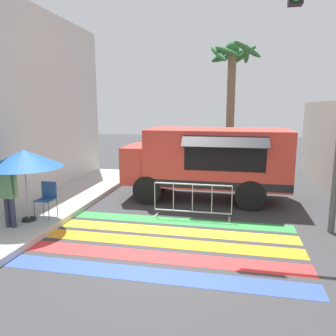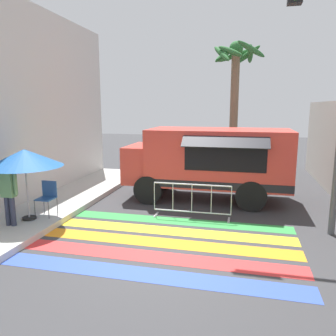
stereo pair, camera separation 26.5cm
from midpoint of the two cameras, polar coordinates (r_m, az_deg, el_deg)
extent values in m
plane|color=#38383A|center=(7.59, -0.99, -13.86)|extent=(60.00, 60.00, 0.00)
cube|color=#334FB2|center=(6.58, -3.64, -17.93)|extent=(6.40, 0.56, 0.01)
cube|color=red|center=(7.23, -1.83, -15.15)|extent=(6.40, 0.56, 0.01)
cube|color=orange|center=(7.90, -0.37, -12.83)|extent=(6.40, 0.56, 0.01)
cube|color=yellow|center=(8.58, 0.85, -10.87)|extent=(6.40, 0.56, 0.01)
cube|color=green|center=(9.28, 1.87, -9.19)|extent=(6.40, 0.56, 0.01)
cube|color=#D13D33|center=(11.13, 9.47, 1.94)|extent=(4.63, 2.19, 1.85)
cube|color=#D13D33|center=(11.56, -2.10, 0.89)|extent=(1.63, 2.02, 1.25)
cube|color=#1E232D|center=(11.74, -5.72, 2.53)|extent=(0.06, 1.75, 0.47)
cube|color=black|center=(10.00, 10.62, 1.74)|extent=(2.45, 0.03, 0.83)
cube|color=black|center=(9.73, 10.66, 4.45)|extent=(2.55, 0.43, 0.31)
cube|color=black|center=(10.19, 8.92, -3.10)|extent=(4.63, 0.01, 0.24)
cylinder|color=black|center=(10.72, -2.79, -3.85)|extent=(0.94, 0.22, 0.94)
cylinder|color=black|center=(12.62, -0.27, -1.64)|extent=(0.94, 0.22, 0.94)
cylinder|color=black|center=(10.34, 14.97, -4.76)|extent=(0.94, 0.22, 0.94)
cylinder|color=black|center=(12.30, 14.73, -2.32)|extent=(0.94, 0.22, 0.94)
cylinder|color=black|center=(9.63, -22.26, -8.07)|extent=(0.36, 0.36, 0.06)
cylinder|color=#B2B2B7|center=(9.39, -22.65, -2.72)|extent=(0.04, 0.04, 1.90)
cone|color=#1E59A5|center=(9.26, -22.97, 1.64)|extent=(1.95, 1.95, 0.46)
cylinder|color=#4C4C51|center=(9.65, -21.45, -6.69)|extent=(0.02, 0.02, 0.47)
cylinder|color=#4C4C51|center=(9.42, -19.31, -6.97)|extent=(0.02, 0.02, 0.47)
cylinder|color=#4C4C51|center=(9.98, -20.07, -6.03)|extent=(0.02, 0.02, 0.47)
cylinder|color=#4C4C51|center=(9.76, -17.98, -6.28)|extent=(0.02, 0.02, 0.47)
cube|color=#2D5999|center=(9.63, -19.80, -5.06)|extent=(0.45, 0.45, 0.03)
cube|color=#2D5999|center=(9.74, -19.22, -3.40)|extent=(0.45, 0.03, 0.45)
cylinder|color=#2D3347|center=(9.26, -25.40, -6.77)|extent=(0.13, 0.13, 0.76)
cylinder|color=#2D3347|center=(9.17, -24.66, -6.88)|extent=(0.13, 0.13, 0.76)
cube|color=#598C59|center=(9.05, -25.37, -2.68)|extent=(0.34, 0.20, 0.61)
cylinder|color=#598C59|center=(9.18, -26.46, -2.40)|extent=(0.09, 0.09, 0.52)
cylinder|color=#598C59|center=(8.91, -24.28, -2.59)|extent=(0.09, 0.09, 0.52)
sphere|color=tan|center=(8.97, -25.59, 0.07)|extent=(0.21, 0.21, 0.21)
cylinder|color=#B7BABF|center=(9.28, 5.02, -2.89)|extent=(2.21, 0.04, 0.04)
cylinder|color=#B7BABF|center=(9.50, 4.94, -7.62)|extent=(2.21, 0.04, 0.04)
cylinder|color=#B7BABF|center=(9.60, -1.59, -4.88)|extent=(0.02, 0.02, 0.81)
cylinder|color=#B7BABF|center=(9.48, 1.66, -5.09)|extent=(0.02, 0.02, 0.81)
cylinder|color=#B7BABF|center=(9.39, 4.98, -5.28)|extent=(0.02, 0.02, 0.81)
cylinder|color=#B7BABF|center=(9.33, 8.36, -5.46)|extent=(0.02, 0.02, 0.81)
cylinder|color=#B7BABF|center=(9.30, 11.77, -5.61)|extent=(0.02, 0.02, 0.81)
cube|color=#B7BABF|center=(9.75, -1.29, -8.13)|extent=(0.06, 0.44, 0.03)
cube|color=#B7BABF|center=(9.47, 11.34, -8.91)|extent=(0.06, 0.44, 0.03)
cylinder|color=#7A664C|center=(15.25, 11.87, 8.90)|extent=(0.37, 0.37, 5.51)
sphere|color=#2D6B33|center=(15.45, 12.31, 19.72)|extent=(0.60, 0.60, 0.60)
ellipsoid|color=#2D6B33|center=(15.41, 14.63, 18.68)|extent=(0.25, 1.17, 0.81)
ellipsoid|color=#2D6B33|center=(15.99, 14.10, 18.52)|extent=(1.29, 1.11, 0.85)
ellipsoid|color=#2D6B33|center=(16.25, 12.15, 18.64)|extent=(1.68, 0.34, 0.74)
ellipsoid|color=#2D6B33|center=(15.78, 10.13, 18.70)|extent=(0.88, 1.22, 0.84)
ellipsoid|color=#2D6B33|center=(15.04, 9.85, 19.04)|extent=(0.96, 1.25, 0.94)
ellipsoid|color=#2D6B33|center=(14.87, 11.37, 19.30)|extent=(1.21, 0.64, 0.69)
ellipsoid|color=#2D6B33|center=(14.85, 14.88, 19.38)|extent=(1.34, 1.46, 0.70)
camera|label=1|loc=(0.13, -89.23, 0.14)|focal=35.00mm
camera|label=2|loc=(0.13, 90.77, -0.14)|focal=35.00mm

